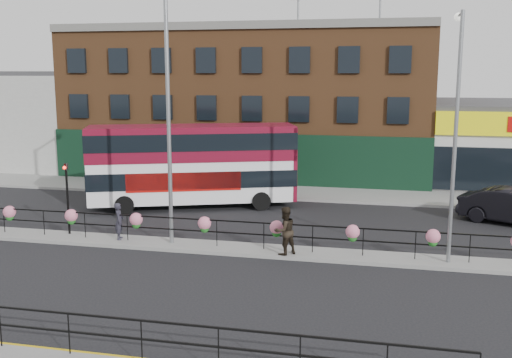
% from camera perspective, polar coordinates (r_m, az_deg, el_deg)
% --- Properties ---
extents(ground, '(120.00, 120.00, 0.00)m').
position_cam_1_polar(ground, '(24.96, -1.52, -6.86)').
color(ground, black).
rests_on(ground, ground).
extents(north_pavement, '(60.00, 4.00, 0.15)m').
position_cam_1_polar(north_pavement, '(36.34, 3.10, -1.29)').
color(north_pavement, gray).
rests_on(north_pavement, ground).
extents(median, '(60.00, 1.60, 0.15)m').
position_cam_1_polar(median, '(24.93, -1.52, -6.70)').
color(median, gray).
rests_on(median, ground).
extents(brick_building, '(25.00, 12.21, 10.30)m').
position_cam_1_polar(brick_building, '(44.24, -0.26, 7.40)').
color(brick_building, brown).
rests_on(brick_building, ground).
extents(warehouse_west, '(15.50, 12.00, 7.30)m').
position_cam_1_polar(warehouse_west, '(52.71, -22.34, 5.49)').
color(warehouse_west, '#ADAEA9').
rests_on(warehouse_west, ground).
extents(median_railing, '(30.04, 0.56, 1.23)m').
position_cam_1_polar(median_railing, '(24.67, -1.53, -4.54)').
color(median_railing, black).
rests_on(median_railing, median).
extents(south_railing, '(20.04, 0.05, 1.12)m').
position_cam_1_polar(south_railing, '(16.49, -17.44, -13.04)').
color(south_railing, black).
rests_on(south_railing, south_pavement).
extents(double_decker_bus, '(11.25, 6.32, 4.47)m').
position_cam_1_polar(double_decker_bus, '(32.43, -6.00, 2.05)').
color(double_decker_bus, white).
rests_on(double_decker_bus, ground).
extents(pedestrian_a, '(0.79, 0.70, 1.60)m').
position_cam_1_polar(pedestrian_a, '(26.57, -12.90, -3.94)').
color(pedestrian_a, '#272531').
rests_on(pedestrian_a, median).
extents(pedestrian_b, '(1.67, 1.67, 1.94)m').
position_cam_1_polar(pedestrian_b, '(23.78, 2.75, -4.94)').
color(pedestrian_b, black).
rests_on(pedestrian_b, median).
extents(lamp_column_west, '(0.38, 1.86, 10.57)m').
position_cam_1_polar(lamp_column_west, '(25.08, -8.17, 8.03)').
color(lamp_column_west, gray).
rests_on(lamp_column_west, median).
extents(lamp_column_east, '(0.34, 1.64, 9.36)m').
position_cam_1_polar(lamp_column_east, '(23.42, 18.51, 5.70)').
color(lamp_column_east, gray).
rests_on(lamp_column_east, median).
extents(traffic_light_median, '(0.15, 0.28, 3.65)m').
position_cam_1_polar(traffic_light_median, '(27.72, -17.59, -0.36)').
color(traffic_light_median, black).
rests_on(traffic_light_median, median).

